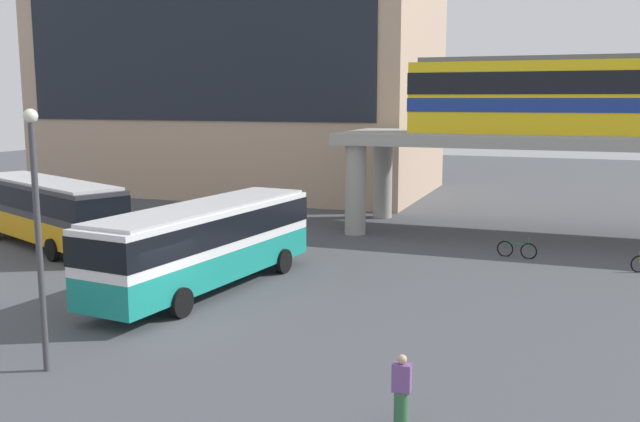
% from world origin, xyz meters
% --- Properties ---
extents(ground_plane, '(120.00, 120.00, 0.00)m').
position_xyz_m(ground_plane, '(0.00, 10.00, 0.00)').
color(ground_plane, '#47494F').
extents(station_building, '(28.78, 15.47, 20.63)m').
position_xyz_m(station_building, '(-12.52, 31.18, 10.32)').
color(station_building, tan).
rests_on(station_building, ground_plane).
extents(elevated_platform, '(29.29, 7.14, 5.29)m').
position_xyz_m(elevated_platform, '(14.81, 18.94, 4.58)').
color(elevated_platform, '#9E9B93').
rests_on(elevated_platform, ground_plane).
extents(bus_main, '(3.91, 11.27, 3.22)m').
position_xyz_m(bus_main, '(-0.62, 3.84, 1.99)').
color(bus_main, teal).
rests_on(bus_main, ground_plane).
extents(bus_secondary, '(11.10, 6.88, 3.22)m').
position_xyz_m(bus_secondary, '(-11.58, 8.12, 1.99)').
color(bus_secondary, orange).
rests_on(bus_secondary, ground_plane).
extents(bicycle_green, '(1.78, 0.33, 1.04)m').
position_xyz_m(bicycle_green, '(9.80, 13.36, 0.36)').
color(bicycle_green, black).
rests_on(bicycle_green, ground_plane).
extents(pedestrian_near_building, '(0.41, 0.32, 1.62)m').
position_xyz_m(pedestrian_near_building, '(8.75, -4.40, 0.76)').
color(pedestrian_near_building, '#33663F').
rests_on(pedestrian_near_building, ground_plane).
extents(lamp_post, '(0.36, 0.36, 6.80)m').
position_xyz_m(lamp_post, '(-0.71, -4.52, 3.98)').
color(lamp_post, '#3F3F44').
rests_on(lamp_post, ground_plane).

